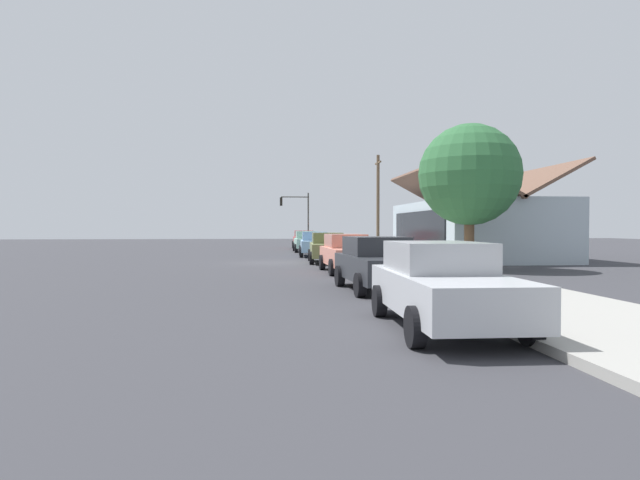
{
  "coord_description": "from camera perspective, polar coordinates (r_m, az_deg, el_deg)",
  "views": [
    {
      "loc": [
        28.33,
        -0.61,
        1.87
      ],
      "look_at": [
        1.67,
        2.18,
        1.24
      ],
      "focal_mm": 29.92,
      "sensor_mm": 36.0,
      "label": 1
    }
  ],
  "objects": [
    {
      "name": "storefront_building",
      "position": [
        33.54,
        16.08,
        1.26
      ],
      "size": [
        12.97,
        7.2,
        5.37
      ],
      "color": "#ADBCC6",
      "rests_on": "ground"
    },
    {
      "name": "car_coral",
      "position": [
        22.23,
        2.89,
        -1.37
      ],
      "size": [
        4.86,
        2.0,
        1.59
      ],
      "rotation": [
        0.0,
        0.0,
        0.02
      ],
      "color": "#EA8C75",
      "rests_on": "ground"
    },
    {
      "name": "traffic_light_main",
      "position": [
        51.2,
        -2.45,
        3.16
      ],
      "size": [
        0.37,
        2.79,
        5.2
      ],
      "color": "#383833",
      "rests_on": "ground"
    },
    {
      "name": "car_olive",
      "position": [
        28.41,
        0.81,
        -0.78
      ],
      "size": [
        4.8,
        2.22,
        1.59
      ],
      "rotation": [
        0.0,
        0.0,
        -0.06
      ],
      "color": "olive",
      "rests_on": "ground"
    },
    {
      "name": "car_skyblue",
      "position": [
        34.66,
        -0.58,
        -0.4
      ],
      "size": [
        4.79,
        2.19,
        1.59
      ],
      "rotation": [
        0.0,
        0.0,
        -0.05
      ],
      "color": "#8CB7E0",
      "rests_on": "ground"
    },
    {
      "name": "car_seafoam",
      "position": [
        41.01,
        -1.43,
        -0.13
      ],
      "size": [
        4.59,
        2.03,
        1.59
      ],
      "rotation": [
        0.0,
        0.0,
        -0.01
      ],
      "color": "#9ED1BC",
      "rests_on": "ground"
    },
    {
      "name": "utility_pole_wooden",
      "position": [
        41.76,
        6.22,
        4.16
      ],
      "size": [
        1.8,
        0.24,
        7.5
      ],
      "color": "brown",
      "rests_on": "ground"
    },
    {
      "name": "car_cherry",
      "position": [
        47.45,
        -1.74,
        0.07
      ],
      "size": [
        4.42,
        2.14,
        1.59
      ],
      "rotation": [
        0.0,
        0.0,
        -0.03
      ],
      "color": "red",
      "rests_on": "ground"
    },
    {
      "name": "car_silver",
      "position": [
        10.16,
        12.96,
        -4.63
      ],
      "size": [
        4.79,
        2.16,
        1.59
      ],
      "rotation": [
        0.0,
        0.0,
        -0.03
      ],
      "color": "silver",
      "rests_on": "ground"
    },
    {
      "name": "fire_hydrant_red",
      "position": [
        43.16,
        0.42,
        -0.48
      ],
      "size": [
        0.22,
        0.22,
        0.71
      ],
      "color": "red",
      "rests_on": "sidewalk_curb"
    },
    {
      "name": "sidewalk_curb",
      "position": [
        29.06,
        6.37,
        -2.19
      ],
      "size": [
        60.0,
        4.2,
        0.16
      ],
      "primitive_type": "cube",
      "color": "#A3A099",
      "rests_on": "ground"
    },
    {
      "name": "ground_plane",
      "position": [
        28.4,
        -4.74,
        -2.43
      ],
      "size": [
        120.0,
        120.0,
        0.0
      ],
      "primitive_type": "plane",
      "color": "#38383D"
    },
    {
      "name": "car_charcoal",
      "position": [
        15.91,
        6.31,
        -2.46
      ],
      "size": [
        4.47,
        2.28,
        1.59
      ],
      "rotation": [
        0.0,
        0.0,
        0.06
      ],
      "color": "#2D3035",
      "rests_on": "ground"
    },
    {
      "name": "shade_tree",
      "position": [
        24.52,
        15.71,
        6.7
      ],
      "size": [
        4.47,
        4.47,
        6.43
      ],
      "color": "brown",
      "rests_on": "ground"
    }
  ]
}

